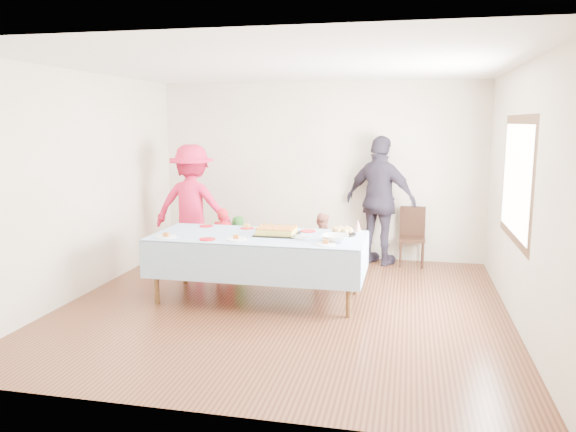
# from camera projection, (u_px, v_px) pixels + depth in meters

# --- Properties ---
(ground) EXTENTS (5.00, 5.00, 0.00)m
(ground) POSITION_uv_depth(u_px,v_px,m) (284.00, 305.00, 6.49)
(ground) COLOR #452213
(ground) RESTS_ON ground
(room_walls) EXTENTS (5.04, 5.04, 2.72)m
(room_walls) POSITION_uv_depth(u_px,v_px,m) (289.00, 152.00, 6.19)
(room_walls) COLOR beige
(room_walls) RESTS_ON ground
(party_table) EXTENTS (2.50, 1.10, 0.78)m
(party_table) POSITION_uv_depth(u_px,v_px,m) (259.00, 240.00, 6.62)
(party_table) COLOR brown
(party_table) RESTS_ON ground
(birthday_cake) EXTENTS (0.51, 0.39, 0.09)m
(birthday_cake) POSITION_uv_depth(u_px,v_px,m) (277.00, 231.00, 6.62)
(birthday_cake) COLOR black
(birthday_cake) RESTS_ON party_table
(rolls_tray) EXTENTS (0.32, 0.32, 0.10)m
(rolls_tray) POSITION_uv_depth(u_px,v_px,m) (342.00, 231.00, 6.63)
(rolls_tray) COLOR black
(rolls_tray) RESTS_ON party_table
(punch_bowl) EXTENTS (0.31, 0.31, 0.08)m
(punch_bowl) POSITION_uv_depth(u_px,v_px,m) (335.00, 238.00, 6.26)
(punch_bowl) COLOR silver
(punch_bowl) RESTS_ON party_table
(party_hat) EXTENTS (0.09, 0.09, 0.15)m
(party_hat) POSITION_uv_depth(u_px,v_px,m) (358.00, 226.00, 6.81)
(party_hat) COLOR white
(party_hat) RESTS_ON party_table
(fork_pile) EXTENTS (0.24, 0.18, 0.07)m
(fork_pile) POSITION_uv_depth(u_px,v_px,m) (301.00, 237.00, 6.34)
(fork_pile) COLOR white
(fork_pile) RESTS_ON party_table
(plate_red_far_a) EXTENTS (0.18, 0.18, 0.01)m
(plate_red_far_a) POSITION_uv_depth(u_px,v_px,m) (206.00, 226.00, 7.15)
(plate_red_far_a) COLOR red
(plate_red_far_a) RESTS_ON party_table
(plate_red_far_b) EXTENTS (0.18, 0.18, 0.01)m
(plate_red_far_b) POSITION_uv_depth(u_px,v_px,m) (247.00, 228.00, 7.02)
(plate_red_far_b) COLOR red
(plate_red_far_b) RESTS_ON party_table
(plate_red_far_c) EXTENTS (0.17, 0.17, 0.01)m
(plate_red_far_c) POSITION_uv_depth(u_px,v_px,m) (262.00, 229.00, 6.96)
(plate_red_far_c) COLOR red
(plate_red_far_c) RESTS_ON party_table
(plate_red_far_d) EXTENTS (0.19, 0.19, 0.01)m
(plate_red_far_d) POSITION_uv_depth(u_px,v_px,m) (308.00, 231.00, 6.83)
(plate_red_far_d) COLOR red
(plate_red_far_d) RESTS_ON party_table
(plate_red_near) EXTENTS (0.18, 0.18, 0.01)m
(plate_red_near) POSITION_uv_depth(u_px,v_px,m) (207.00, 239.00, 6.35)
(plate_red_near) COLOR red
(plate_red_near) RESTS_ON party_table
(plate_white_left) EXTENTS (0.24, 0.24, 0.01)m
(plate_white_left) POSITION_uv_depth(u_px,v_px,m) (166.00, 237.00, 6.48)
(plate_white_left) COLOR white
(plate_white_left) RESTS_ON party_table
(plate_white_mid) EXTENTS (0.23, 0.23, 0.01)m
(plate_white_mid) POSITION_uv_depth(u_px,v_px,m) (236.00, 239.00, 6.36)
(plate_white_mid) COLOR white
(plate_white_mid) RESTS_ON party_table
(plate_white_right) EXTENTS (0.22, 0.22, 0.01)m
(plate_white_right) POSITION_uv_depth(u_px,v_px,m) (326.00, 244.00, 6.11)
(plate_white_right) COLOR white
(plate_white_right) RESTS_ON party_table
(dining_chair) EXTENTS (0.37, 0.37, 0.86)m
(dining_chair) POSITION_uv_depth(u_px,v_px,m) (412.00, 233.00, 8.30)
(dining_chair) COLOR black
(dining_chair) RESTS_ON ground
(toddler_left) EXTENTS (0.35, 0.25, 0.93)m
(toddler_left) POSITION_uv_depth(u_px,v_px,m) (223.00, 241.00, 7.79)
(toddler_left) COLOR red
(toddler_left) RESTS_ON ground
(toddler_mid) EXTENTS (0.41, 0.31, 0.76)m
(toddler_mid) POSITION_uv_depth(u_px,v_px,m) (238.00, 242.00, 8.12)
(toddler_mid) COLOR #266923
(toddler_mid) RESTS_ON ground
(toddler_right) EXTENTS (0.48, 0.40, 0.86)m
(toddler_right) POSITION_uv_depth(u_px,v_px,m) (321.00, 244.00, 7.78)
(toddler_right) COLOR #C26C5A
(toddler_right) RESTS_ON ground
(adult_left) EXTENTS (1.17, 0.69, 1.78)m
(adult_left) POSITION_uv_depth(u_px,v_px,m) (193.00, 206.00, 8.13)
(adult_left) COLOR #DE1B46
(adult_left) RESTS_ON ground
(adult_right) EXTENTS (1.21, 0.89, 1.90)m
(adult_right) POSITION_uv_depth(u_px,v_px,m) (380.00, 201.00, 8.25)
(adult_right) COLOR #312B3C
(adult_right) RESTS_ON ground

